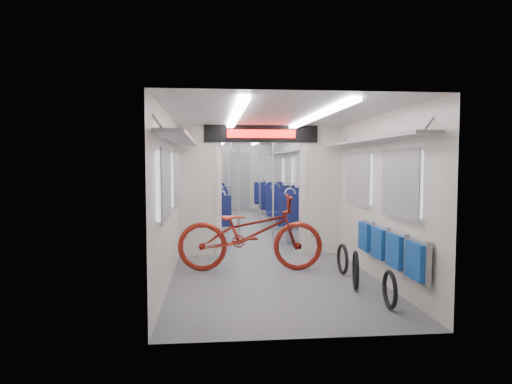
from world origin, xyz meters
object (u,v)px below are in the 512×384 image
seat_bay_near_right (292,211)px  seat_bay_far_left (210,200)px  bicycle (250,233)px  flip_bench (389,247)px  bike_hoop_b (356,272)px  bike_hoop_c (343,261)px  stanchion_near_right (273,189)px  stanchion_far_left (230,182)px  stanchion_near_left (239,189)px  bike_hoop_a (390,292)px  seat_bay_near_left (209,212)px  stanchion_far_right (260,182)px  seat_bay_far_right (273,199)px

seat_bay_near_right → seat_bay_far_left: 3.76m
bicycle → flip_bench: bearing=-125.7°
bike_hoop_b → seat_bay_near_right: (-0.05, 4.44, 0.33)m
bike_hoop_c → stanchion_near_right: size_ratio=0.20×
stanchion_far_left → stanchion_near_left: bearing=-89.5°
bike_hoop_a → stanchion_near_right: stanchion_near_right is taller
stanchion_near_left → seat_bay_far_left: bearing=96.8°
flip_bench → seat_bay_near_right: seat_bay_near_right is taller
bike_hoop_c → stanchion_far_left: stanchion_far_left is taller
bike_hoop_b → stanchion_far_left: 6.34m
bicycle → bike_hoop_c: bicycle is taller
bicycle → stanchion_near_left: (-0.07, 1.75, 0.57)m
flip_bench → seat_bay_near_left: seat_bay_near_left is taller
bike_hoop_c → stanchion_far_right: (-0.69, 5.22, 0.95)m
seat_bay_far_right → bike_hoop_a: bearing=-88.8°
flip_bench → bike_hoop_c: 1.08m
stanchion_far_right → bike_hoop_b: bearing=-84.1°
bicycle → seat_bay_far_right: bicycle is taller
seat_bay_near_left → stanchion_far_left: (0.54, 1.61, 0.61)m
flip_bench → stanchion_far_right: bearing=99.2°
bike_hoop_b → stanchion_near_left: stanchion_near_left is taller
bike_hoop_a → seat_bay_near_left: (-2.05, 5.31, 0.35)m
stanchion_near_left → stanchion_near_right: same height
bicycle → stanchion_near_right: 1.87m
stanchion_near_left → stanchion_near_right: bearing=-6.0°
stanchion_far_left → bike_hoop_a: bearing=-77.7°
seat_bay_far_right → bicycle: bearing=-100.6°
seat_bay_far_left → stanchion_far_right: size_ratio=0.92×
bike_hoop_a → stanchion_near_left: 4.13m
seat_bay_far_right → stanchion_near_left: 5.01m
flip_bench → stanchion_near_left: (-1.72, 3.09, 0.57)m
flip_bench → bike_hoop_c: flip_bench is taller
bicycle → stanchion_far_right: (0.65, 4.85, 0.57)m
bike_hoop_c → seat_bay_near_right: bearing=91.7°
stanchion_near_left → seat_bay_far_right: bearing=74.8°
seat_bay_far_right → stanchion_far_right: 1.90m
stanchion_far_left → bike_hoop_b: bearing=-77.3°
seat_bay_near_right → seat_bay_far_left: size_ratio=1.04×
bike_hoop_c → seat_bay_near_left: 4.21m
bike_hoop_c → stanchion_near_left: size_ratio=0.20×
seat_bay_near_left → stanchion_far_left: size_ratio=0.89×
bike_hoop_b → stanchion_near_right: size_ratio=0.22×
seat_bay_near_right → stanchion_far_left: bearing=128.3°
bicycle → stanchion_far_right: stanchion_far_right is taller
seat_bay_near_right → stanchion_near_right: (-0.65, -1.58, 0.59)m
bike_hoop_a → bicycle: bearing=125.5°
bicycle → flip_bench: (1.65, -1.34, 0.00)m
bicycle → bike_hoop_a: 2.46m
stanchion_near_left → stanchion_far_left: same height
seat_bay_near_left → seat_bay_far_left: (0.00, 3.20, 0.01)m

